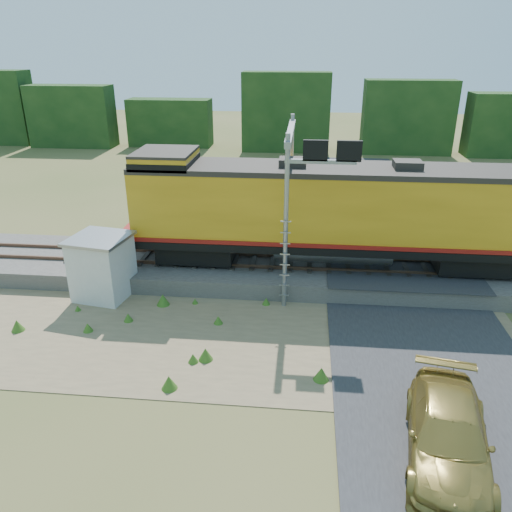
# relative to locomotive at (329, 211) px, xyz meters

# --- Properties ---
(ground) EXTENTS (140.00, 140.00, 0.00)m
(ground) POSITION_rel_locomotive_xyz_m (-3.46, -6.00, -3.50)
(ground) COLOR #475123
(ground) RESTS_ON ground
(ballast) EXTENTS (70.00, 5.00, 0.80)m
(ballast) POSITION_rel_locomotive_xyz_m (-3.46, 0.00, -3.10)
(ballast) COLOR slate
(ballast) RESTS_ON ground
(rails) EXTENTS (70.00, 1.54, 0.16)m
(rails) POSITION_rel_locomotive_xyz_m (-3.46, 0.00, -2.62)
(rails) COLOR brown
(rails) RESTS_ON ballast
(dirt_shoulder) EXTENTS (26.00, 8.00, 0.03)m
(dirt_shoulder) POSITION_rel_locomotive_xyz_m (-5.46, -5.50, -3.49)
(dirt_shoulder) COLOR #8C7754
(dirt_shoulder) RESTS_ON ground
(road) EXTENTS (7.00, 66.00, 0.86)m
(road) POSITION_rel_locomotive_xyz_m (3.54, -5.26, -3.41)
(road) COLOR #38383A
(road) RESTS_ON ground
(tree_line_north) EXTENTS (130.00, 3.00, 6.50)m
(tree_line_north) POSITION_rel_locomotive_xyz_m (-3.46, 32.00, -0.43)
(tree_line_north) COLOR #153513
(tree_line_north) RESTS_ON ground
(weed_clumps) EXTENTS (15.00, 6.20, 0.56)m
(weed_clumps) POSITION_rel_locomotive_xyz_m (-6.96, -5.90, -3.50)
(weed_clumps) COLOR #3B671D
(weed_clumps) RESTS_ON ground
(locomotive) EXTENTS (19.96, 3.04, 5.15)m
(locomotive) POSITION_rel_locomotive_xyz_m (0.00, 0.00, 0.00)
(locomotive) COLOR black
(locomotive) RESTS_ON rails
(shed) EXTENTS (2.77, 2.77, 2.85)m
(shed) POSITION_rel_locomotive_xyz_m (-9.94, -2.64, -2.06)
(shed) COLOR silver
(shed) RESTS_ON ground
(signal_gantry) EXTENTS (2.95, 6.20, 7.43)m
(signal_gantry) POSITION_rel_locomotive_xyz_m (-1.45, -0.68, 2.05)
(signal_gantry) COLOR gray
(signal_gantry) RESTS_ON ground
(car) EXTENTS (3.05, 5.59, 1.54)m
(car) POSITION_rel_locomotive_xyz_m (3.01, -11.00, -2.73)
(car) COLOR olive
(car) RESTS_ON ground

